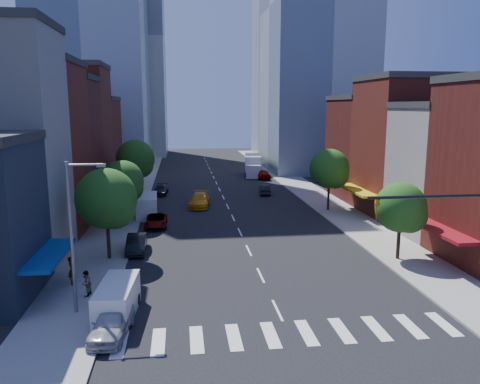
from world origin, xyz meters
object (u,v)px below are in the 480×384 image
object	(u,v)px
traffic_car_far	(262,174)
box_truck	(253,166)
pedestrian_far	(86,283)
parked_car_second	(136,244)
cargo_van_far	(147,206)
parked_car_rear	(161,190)
traffic_car_oncoming	(265,190)
cargo_van_near	(117,301)
parked_car_third	(156,221)
taxi	(200,200)
pedestrian_near	(72,270)
parked_car_front	(112,323)

from	to	relation	value
traffic_car_far	box_truck	world-z (taller)	box_truck
traffic_car_far	pedestrian_far	distance (m)	51.68
parked_car_second	cargo_van_far	distance (m)	13.08
parked_car_rear	pedestrian_far	size ratio (longest dim) A/B	2.70
traffic_car_oncoming	pedestrian_far	distance (m)	38.36
box_truck	cargo_van_near	bearing A→B (deg)	-99.10
parked_car_third	pedestrian_far	bearing A→B (deg)	-101.18
taxi	pedestrian_near	size ratio (longest dim) A/B	2.88
parked_car_second	taxi	size ratio (longest dim) A/B	0.79
parked_car_rear	traffic_car_far	bearing A→B (deg)	40.21
parked_car_rear	box_truck	size ratio (longest dim) A/B	0.49
cargo_van_near	traffic_car_far	size ratio (longest dim) A/B	1.05
taxi	pedestrian_near	world-z (taller)	pedestrian_near
cargo_van_far	pedestrian_far	xyz separation A→B (m)	(-2.36, -22.52, -0.20)
cargo_van_near	pedestrian_far	xyz separation A→B (m)	(-2.34, 3.14, -0.03)
parked_car_second	pedestrian_near	xyz separation A→B (m)	(-3.70, -7.21, 0.39)
parked_car_rear	pedestrian_near	bearing A→B (deg)	-94.29
pedestrian_near	box_truck	bearing A→B (deg)	-33.52
traffic_car_oncoming	cargo_van_far	bearing A→B (deg)	42.59
parked_car_rear	taxi	bearing A→B (deg)	-55.84
parked_car_second	box_truck	xyz separation A→B (m)	(16.57, 42.49, 0.98)
box_truck	pedestrian_far	xyz separation A→B (m)	(-18.92, -51.93, -0.72)
parked_car_rear	pedestrian_far	bearing A→B (deg)	-91.65
box_truck	parked_car_rear	bearing A→B (deg)	-125.79
pedestrian_far	pedestrian_near	bearing A→B (deg)	-134.97
pedestrian_far	parked_car_second	bearing A→B (deg)	-179.92
traffic_car_oncoming	cargo_van_near	bearing A→B (deg)	73.42
traffic_car_oncoming	pedestrian_near	bearing A→B (deg)	64.93
parked_car_front	traffic_car_far	xyz separation A→B (m)	(17.53, 53.09, 0.05)
pedestrian_far	cargo_van_far	bearing A→B (deg)	-171.92
taxi	traffic_car_oncoming	distance (m)	11.73
parked_car_second	parked_car_third	size ratio (longest dim) A/B	0.97
box_truck	pedestrian_far	bearing A→B (deg)	-102.36
parked_car_third	cargo_van_near	distance (m)	20.87
parked_car_second	box_truck	bearing A→B (deg)	68.27
cargo_van_far	parked_car_rear	bearing A→B (deg)	82.62
parked_car_third	pedestrian_near	bearing A→B (deg)	-107.42
parked_car_third	box_truck	world-z (taller)	box_truck
parked_car_second	parked_car_third	bearing A→B (deg)	80.91
parked_car_third	taxi	world-z (taller)	taxi
cargo_van_far	box_truck	world-z (taller)	box_truck
parked_car_second	traffic_car_far	world-z (taller)	traffic_car_far
traffic_car_oncoming	parked_car_front	bearing A→B (deg)	74.60
parked_car_rear	cargo_van_near	xyz separation A→B (m)	(-1.05, -38.68, 0.36)
parked_car_third	traffic_car_oncoming	xyz separation A→B (m)	(14.20, 16.28, 0.04)
parked_car_front	pedestrian_far	world-z (taller)	pedestrian_far
traffic_car_oncoming	pedestrian_far	size ratio (longest dim) A/B	2.44
parked_car_front	traffic_car_oncoming	size ratio (longest dim) A/B	1.08
parked_car_third	cargo_van_near	world-z (taller)	cargo_van_near
cargo_van_far	traffic_car_oncoming	bearing A→B (deg)	33.69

